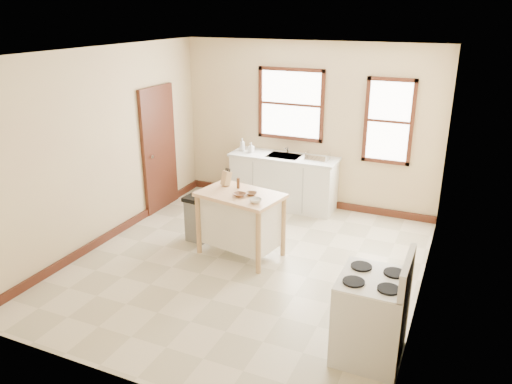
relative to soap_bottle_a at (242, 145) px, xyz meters
The scene contains 23 objects.
floor 2.65m from the soap_bottle_a, 63.79° to the right, with size 5.00×5.00×0.00m, color beige.
ceiling 3.01m from the soap_bottle_a, 63.79° to the right, with size 5.00×5.00×0.00m, color white.
wall_back 1.18m from the soap_bottle_a, 16.18° to the left, with size 4.50×0.04×2.80m, color #CFBC88.
wall_left 2.51m from the soap_bottle_a, 118.21° to the right, with size 0.04×5.00×2.80m, color #CFBC88.
wall_right 4.00m from the soap_bottle_a, 33.33° to the right, with size 0.04×5.00×2.80m, color #CFBC88.
window_main 1.10m from the soap_bottle_a, 20.63° to the left, with size 1.17×0.06×1.22m, color #3F2111, non-canonical shape.
window_side 2.51m from the soap_bottle_a, ahead, with size 0.77×0.06×1.37m, color #3F2111, non-canonical shape.
door_left 1.44m from the soap_bottle_a, 141.93° to the right, with size 0.06×0.90×2.10m, color #3F2111.
baseboard_back 1.48m from the soap_bottle_a, 14.70° to the left, with size 4.50×0.04×0.12m, color #3F2111.
baseboard_left 2.65m from the soap_bottle_a, 117.59° to the right, with size 0.04×5.00×0.12m, color #3F2111.
sink_counter 0.96m from the soap_bottle_a, ahead, with size 1.86×0.62×0.92m, color silver, non-canonical shape.
faucet 0.80m from the soap_bottle_a, 13.92° to the left, with size 0.03×0.03×0.22m, color silver.
soap_bottle_a is the anchor object (origin of this frame).
soap_bottle_b 0.19m from the soap_bottle_a, ahead, with size 0.08×0.08×0.18m, color #B2B2B2.
dish_rack 1.36m from the soap_bottle_a, ahead, with size 0.39×0.29×0.10m, color silver, non-canonical shape.
kitchen_island 2.21m from the soap_bottle_a, 65.51° to the right, with size 1.12×0.71×0.92m, color #E8BC88, non-canonical shape.
knife_block 1.82m from the soap_bottle_a, 71.90° to the right, with size 0.10×0.10×0.20m, color tan, non-canonical shape.
pepper_grinder 1.93m from the soap_bottle_a, 66.44° to the right, with size 0.04×0.04×0.15m, color #472813.
bowl_a 2.25m from the soap_bottle_a, 65.74° to the right, with size 0.17×0.17×0.04m, color brown.
bowl_b 2.21m from the soap_bottle_a, 61.54° to the right, with size 0.15×0.15×0.04m, color brown.
bowl_c 2.48m from the soap_bottle_a, 60.80° to the right, with size 0.16×0.16×0.05m, color silver.
trash_bin 1.92m from the soap_bottle_a, 86.61° to the right, with size 0.36×0.30×0.69m, color #5E5E5C, non-canonical shape.
gas_stove 4.56m from the soap_bottle_a, 48.64° to the right, with size 0.70×0.71×1.14m, color silver, non-canonical shape.
Camera 1 is at (2.57, -5.47, 3.29)m, focal length 35.00 mm.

